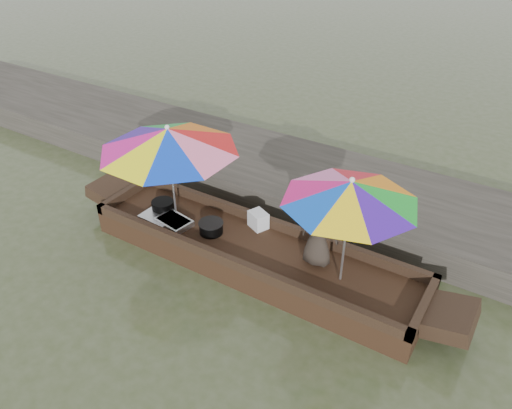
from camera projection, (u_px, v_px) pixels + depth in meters
The scene contains 11 objects.
water at pixel (252, 264), 7.42m from camera, with size 80.00×80.00×0.00m, color #394423.
dock at pixel (318, 186), 8.86m from camera, with size 22.00×2.20×0.50m, color #2D2B26.
boat_hull at pixel (252, 255), 7.33m from camera, with size 5.07×1.20×0.35m, color black.
cooking_pot at pixel (163, 206), 7.94m from camera, with size 0.35×0.35×0.18m, color black.
tray_crayfish at pixel (174, 222), 7.65m from camera, with size 0.54×0.37×0.09m, color silver.
tray_scallop at pixel (158, 217), 7.79m from camera, with size 0.54×0.37×0.06m, color silver.
charcoal_grill at pixel (211, 228), 7.46m from camera, with size 0.35×0.35×0.17m, color black.
supply_bag at pixel (258, 220), 7.55m from camera, with size 0.28×0.22×0.26m, color silver.
vendor at pixel (319, 230), 6.63m from camera, with size 0.53×0.34×1.07m, color #2D251F.
umbrella_bow at pixel (172, 173), 7.45m from camera, with size 2.08×2.08×1.55m, color pink, non-canonical shape.
umbrella_stern at pixel (346, 232), 6.20m from camera, with size 1.70×1.70×1.55m, color green, non-canonical shape.
Camera 1 is at (3.09, -4.85, 4.78)m, focal length 35.00 mm.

